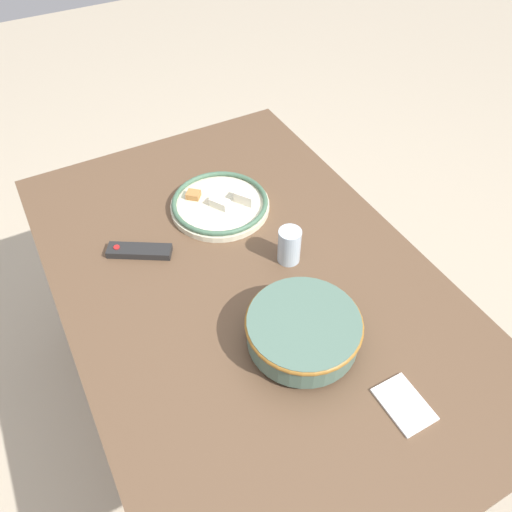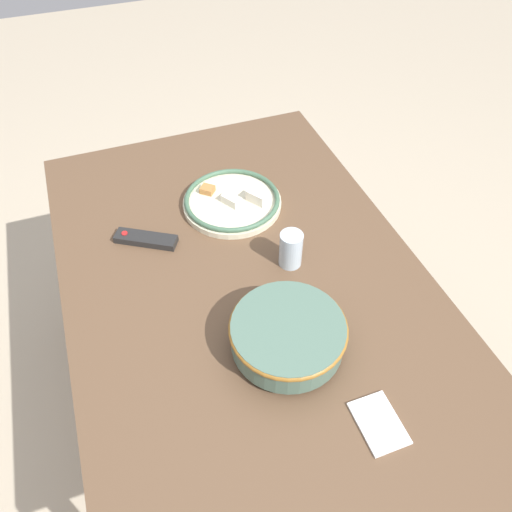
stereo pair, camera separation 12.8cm
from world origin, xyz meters
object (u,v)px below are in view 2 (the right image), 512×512
(food_plate, at_px, (232,201))
(tv_remote, at_px, (146,239))
(drinking_glass, at_px, (291,249))
(noodle_bowl, at_px, (288,335))

(food_plate, xyz_separation_m, tv_remote, (-0.06, 0.27, -0.01))
(tv_remote, distance_m, drinking_glass, 0.40)
(noodle_bowl, height_order, drinking_glass, drinking_glass)
(tv_remote, bearing_deg, food_plate, -45.83)
(tv_remote, bearing_deg, noodle_bowl, -121.41)
(food_plate, height_order, tv_remote, food_plate)
(tv_remote, height_order, drinking_glass, drinking_glass)
(food_plate, distance_m, drinking_glass, 0.28)
(food_plate, bearing_deg, noodle_bowl, 175.76)
(food_plate, xyz_separation_m, drinking_glass, (-0.27, -0.07, 0.03))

